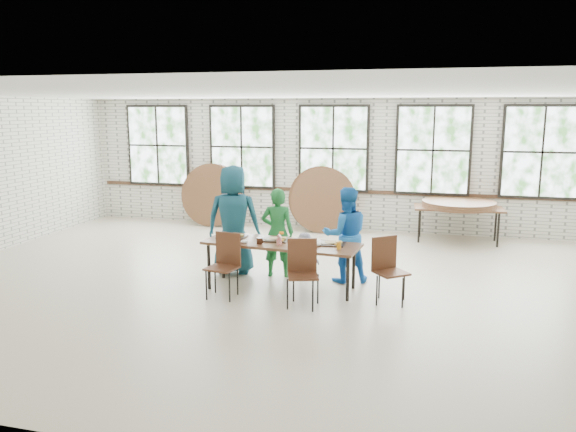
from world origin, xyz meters
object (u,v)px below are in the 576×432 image
dining_table (281,246)px  storage_table (458,210)px  chair_near_left (225,259)px  chair_near_right (303,267)px

dining_table → storage_table: same height
chair_near_left → storage_table: 5.69m
dining_table → chair_near_left: (-0.72, -0.52, -0.13)m
chair_near_left → storage_table: bearing=63.3°
chair_near_right → storage_table: 5.12m
chair_near_left → chair_near_right: (1.20, -0.08, 0.00)m
chair_near_left → storage_table: (3.46, 4.52, 0.13)m
dining_table → storage_table: size_ratio=1.34×
chair_near_right → storage_table: bearing=46.7°
dining_table → chair_near_left: 0.90m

